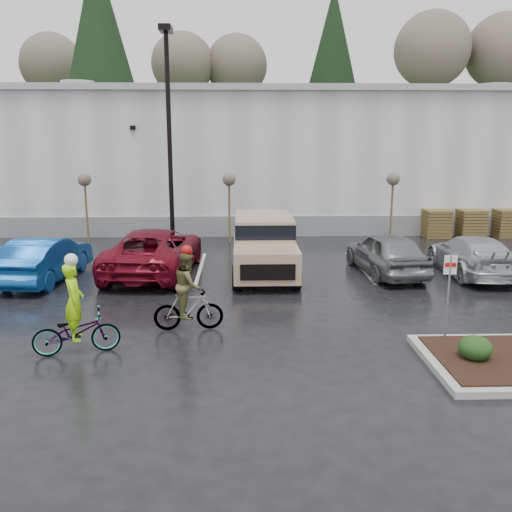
{
  "coord_description": "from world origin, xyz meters",
  "views": [
    {
      "loc": [
        -1.0,
        -11.69,
        4.84
      ],
      "look_at": [
        -0.53,
        4.18,
        1.3
      ],
      "focal_mm": 38.0,
      "sensor_mm": 36.0,
      "label": 1
    }
  ],
  "objects_px": {
    "pallet_stack_a": "(436,223)",
    "car_red": "(154,251)",
    "sapling_east": "(393,183)",
    "cyclist_hivis": "(76,323)",
    "fire_lane_sign": "(449,288)",
    "lamppost": "(169,115)",
    "sapling_mid": "(229,183)",
    "car_far_silver": "(472,255)",
    "pallet_stack_b": "(471,223)",
    "suv_tan": "(264,247)",
    "car_blue": "(45,259)",
    "pallet_stack_c": "(507,223)",
    "sapling_west": "(85,184)",
    "car_grey": "(386,253)",
    "cyclist_olive": "(188,299)"
  },
  "relations": [
    {
      "from": "pallet_stack_a",
      "to": "car_red",
      "type": "xyz_separation_m",
      "value": [
        -12.57,
        -6.74,
        0.15
      ]
    },
    {
      "from": "sapling_east",
      "to": "cyclist_hivis",
      "type": "distance_m",
      "value": 17.0
    },
    {
      "from": "fire_lane_sign",
      "to": "lamppost",
      "type": "bearing_deg",
      "value": 123.46
    },
    {
      "from": "sapling_mid",
      "to": "sapling_east",
      "type": "bearing_deg",
      "value": 0.0
    },
    {
      "from": "pallet_stack_a",
      "to": "lamppost",
      "type": "bearing_deg",
      "value": -170.91
    },
    {
      "from": "cyclist_hivis",
      "to": "car_far_silver",
      "type": "bearing_deg",
      "value": -74.46
    },
    {
      "from": "lamppost",
      "to": "pallet_stack_b",
      "type": "height_order",
      "value": "lamppost"
    },
    {
      "from": "sapling_mid",
      "to": "suv_tan",
      "type": "bearing_deg",
      "value": -77.75
    },
    {
      "from": "suv_tan",
      "to": "car_blue",
      "type": "bearing_deg",
      "value": -176.35
    },
    {
      "from": "cyclist_hivis",
      "to": "sapling_mid",
      "type": "bearing_deg",
      "value": -28.15
    },
    {
      "from": "fire_lane_sign",
      "to": "suv_tan",
      "type": "bearing_deg",
      "value": 120.76
    },
    {
      "from": "lamppost",
      "to": "pallet_stack_c",
      "type": "xyz_separation_m",
      "value": [
        16.0,
        2.0,
        -5.01
      ]
    },
    {
      "from": "car_red",
      "to": "car_far_silver",
      "type": "distance_m",
      "value": 11.29
    },
    {
      "from": "lamppost",
      "to": "sapling_west",
      "type": "xyz_separation_m",
      "value": [
        -4.0,
        1.0,
        -2.96
      ]
    },
    {
      "from": "sapling_mid",
      "to": "sapling_east",
      "type": "height_order",
      "value": "same"
    },
    {
      "from": "sapling_east",
      "to": "sapling_mid",
      "type": "bearing_deg",
      "value": 180.0
    },
    {
      "from": "cyclist_hivis",
      "to": "sapling_east",
      "type": "bearing_deg",
      "value": -53.71
    },
    {
      "from": "sapling_west",
      "to": "cyclist_hivis",
      "type": "xyz_separation_m",
      "value": [
        3.28,
        -13.04,
        -2.01
      ]
    },
    {
      "from": "car_red",
      "to": "sapling_mid",
      "type": "bearing_deg",
      "value": -109.55
    },
    {
      "from": "sapling_east",
      "to": "cyclist_hivis",
      "type": "height_order",
      "value": "sapling_east"
    },
    {
      "from": "sapling_west",
      "to": "pallet_stack_a",
      "type": "relative_size",
      "value": 2.37
    },
    {
      "from": "pallet_stack_b",
      "to": "car_blue",
      "type": "bearing_deg",
      "value": -156.9
    },
    {
      "from": "pallet_stack_b",
      "to": "car_far_silver",
      "type": "relative_size",
      "value": 0.28
    },
    {
      "from": "car_grey",
      "to": "lamppost",
      "type": "bearing_deg",
      "value": -38.55
    },
    {
      "from": "pallet_stack_b",
      "to": "cyclist_olive",
      "type": "xyz_separation_m",
      "value": [
        -12.53,
        -12.57,
        0.13
      ]
    },
    {
      "from": "sapling_east",
      "to": "pallet_stack_a",
      "type": "distance_m",
      "value": 3.39
    },
    {
      "from": "car_blue",
      "to": "suv_tan",
      "type": "distance_m",
      "value": 7.49
    },
    {
      "from": "car_grey",
      "to": "car_far_silver",
      "type": "relative_size",
      "value": 0.94
    },
    {
      "from": "pallet_stack_b",
      "to": "pallet_stack_c",
      "type": "relative_size",
      "value": 1.0
    },
    {
      "from": "suv_tan",
      "to": "car_grey",
      "type": "height_order",
      "value": "suv_tan"
    },
    {
      "from": "fire_lane_sign",
      "to": "car_blue",
      "type": "distance_m",
      "value": 13.02
    },
    {
      "from": "car_red",
      "to": "pallet_stack_b",
      "type": "bearing_deg",
      "value": -150.13
    },
    {
      "from": "sapling_west",
      "to": "pallet_stack_c",
      "type": "xyz_separation_m",
      "value": [
        20.0,
        1.0,
        -2.05
      ]
    },
    {
      "from": "lamppost",
      "to": "pallet_stack_c",
      "type": "relative_size",
      "value": 6.83
    },
    {
      "from": "pallet_stack_a",
      "to": "pallet_stack_b",
      "type": "relative_size",
      "value": 1.0
    },
    {
      "from": "car_red",
      "to": "car_blue",
      "type": "bearing_deg",
      "value": 18.25
    },
    {
      "from": "lamppost",
      "to": "suv_tan",
      "type": "xyz_separation_m",
      "value": [
        3.83,
        -5.13,
        -4.66
      ]
    },
    {
      "from": "sapling_west",
      "to": "car_red",
      "type": "xyz_separation_m",
      "value": [
        3.93,
        -5.74,
        -1.91
      ]
    },
    {
      "from": "pallet_stack_a",
      "to": "car_red",
      "type": "height_order",
      "value": "car_red"
    },
    {
      "from": "lamppost",
      "to": "car_red",
      "type": "distance_m",
      "value": 6.79
    },
    {
      "from": "pallet_stack_c",
      "to": "car_blue",
      "type": "height_order",
      "value": "car_blue"
    },
    {
      "from": "pallet_stack_b",
      "to": "cyclist_hivis",
      "type": "distance_m",
      "value": 20.48
    },
    {
      "from": "sapling_mid",
      "to": "car_red",
      "type": "height_order",
      "value": "sapling_mid"
    },
    {
      "from": "sapling_west",
      "to": "car_red",
      "type": "bearing_deg",
      "value": -55.63
    },
    {
      "from": "sapling_east",
      "to": "pallet_stack_c",
      "type": "height_order",
      "value": "sapling_east"
    },
    {
      "from": "cyclist_hivis",
      "to": "cyclist_olive",
      "type": "distance_m",
      "value": 2.8
    },
    {
      "from": "car_grey",
      "to": "cyclist_olive",
      "type": "distance_m",
      "value": 8.55
    },
    {
      "from": "pallet_stack_c",
      "to": "cyclist_olive",
      "type": "relative_size",
      "value": 0.61
    },
    {
      "from": "pallet_stack_c",
      "to": "cyclist_olive",
      "type": "bearing_deg",
      "value": -138.73
    },
    {
      "from": "cyclist_olive",
      "to": "sapling_west",
      "type": "bearing_deg",
      "value": 21.39
    }
  ]
}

